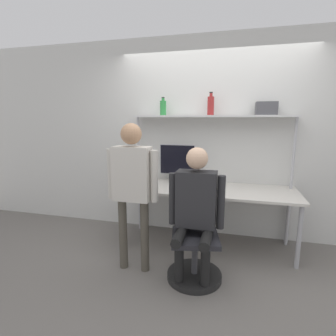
{
  "coord_description": "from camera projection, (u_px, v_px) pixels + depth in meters",
  "views": [
    {
      "loc": [
        0.31,
        -2.82,
        1.62
      ],
      "look_at": [
        -0.37,
        -0.18,
        1.11
      ],
      "focal_mm": 28.0,
      "sensor_mm": 36.0,
      "label": 1
    }
  ],
  "objects": [
    {
      "name": "person_standing",
      "position": [
        132.0,
        180.0,
        2.69
      ],
      "size": [
        0.55,
        0.21,
        1.58
      ],
      "color": "#4C473D",
      "rests_on": "ground_plane"
    },
    {
      "name": "storage_box",
      "position": [
        266.0,
        108.0,
        3.18
      ],
      "size": [
        0.25,
        0.22,
        0.16
      ],
      "color": "#4C4C51",
      "rests_on": "shelf_unit"
    },
    {
      "name": "person_seated",
      "position": [
        196.0,
        204.0,
        2.55
      ],
      "size": [
        0.55,
        0.47,
        1.35
      ],
      "color": "black",
      "rests_on": "ground_plane"
    },
    {
      "name": "shelf_unit",
      "position": [
        211.0,
        132.0,
        3.4
      ],
      "size": [
        2.06,
        0.26,
        1.66
      ],
      "color": "silver",
      "rests_on": "ground_plane"
    },
    {
      "name": "wall_back",
      "position": [
        212.0,
        139.0,
        3.58
      ],
      "size": [
        8.0,
        0.06,
        2.7
      ],
      "color": "silver",
      "rests_on": "ground_plane"
    },
    {
      "name": "laptop",
      "position": [
        199.0,
        186.0,
        3.16
      ],
      "size": [
        0.32,
        0.23,
        0.22
      ],
      "color": "silver",
      "rests_on": "desk"
    },
    {
      "name": "cell_phone",
      "position": [
        218.0,
        192.0,
        3.11
      ],
      "size": [
        0.07,
        0.15,
        0.01
      ],
      "color": "silver",
      "rests_on": "desk"
    },
    {
      "name": "desk",
      "position": [
        208.0,
        193.0,
        3.31
      ],
      "size": [
        2.17,
        0.76,
        0.76
      ],
      "color": "beige",
      "rests_on": "ground_plane"
    },
    {
      "name": "bottle_red",
      "position": [
        211.0,
        105.0,
        3.34
      ],
      "size": [
        0.08,
        0.08,
        0.29
      ],
      "color": "maroon",
      "rests_on": "shelf_unit"
    },
    {
      "name": "ground_plane",
      "position": [
        202.0,
        259.0,
        3.06
      ],
      "size": [
        12.0,
        12.0,
        0.0
      ],
      "primitive_type": "plane",
      "color": "slate"
    },
    {
      "name": "office_chair",
      "position": [
        195.0,
        251.0,
        2.69
      ],
      "size": [
        0.56,
        0.56,
        0.92
      ],
      "color": "black",
      "rests_on": "ground_plane"
    },
    {
      "name": "bottle_green",
      "position": [
        163.0,
        108.0,
        3.5
      ],
      "size": [
        0.08,
        0.08,
        0.24
      ],
      "color": "#2D8C3F",
      "rests_on": "shelf_unit"
    },
    {
      "name": "monitor",
      "position": [
        177.0,
        162.0,
        3.57
      ],
      "size": [
        0.49,
        0.2,
        0.52
      ],
      "color": "#B7B7BC",
      "rests_on": "desk"
    }
  ]
}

